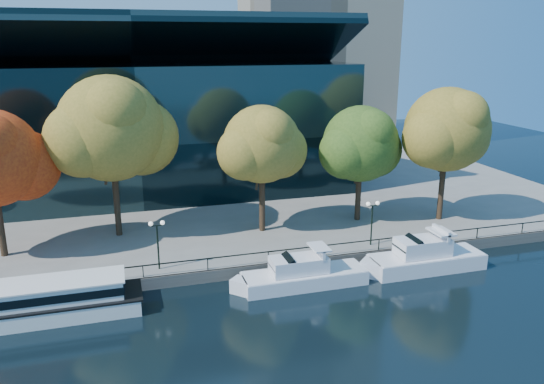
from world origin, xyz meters
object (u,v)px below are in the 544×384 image
object	(u,v)px
tree_2	(113,131)
lamp_1	(157,234)
tree_5	(449,131)
cruiser_far	(422,257)
cruiser_near	(299,274)
lamp_2	(372,213)
tour_boat	(22,302)
tree_3	(264,146)
tree_4	(362,145)

from	to	relation	value
tree_2	lamp_1	xyz separation A→B (m)	(2.76, -8.82, -6.84)
tree_2	tree_5	size ratio (longest dim) A/B	1.11
cruiser_far	tree_2	xyz separation A→B (m)	(-23.97, 12.92, 9.69)
cruiser_near	lamp_2	distance (m)	9.59
cruiser_far	tree_5	distance (m)	14.44
tree_2	tree_5	bearing A→B (deg)	-7.79
lamp_1	cruiser_far	bearing A→B (deg)	-10.93
tour_boat	cruiser_near	distance (m)	19.96
lamp_2	cruiser_far	bearing A→B (deg)	-56.91
tree_3	lamp_1	bearing A→B (deg)	-148.79
cruiser_far	tree_2	bearing A→B (deg)	151.69
tree_4	lamp_1	xyz separation A→B (m)	(-20.54, -6.69, -4.66)
tree_4	tree_5	world-z (taller)	tree_5
tree_3	lamp_1	distance (m)	13.23
tour_boat	tree_5	size ratio (longest dim) A/B	1.25
cruiser_far	tree_3	world-z (taller)	tree_3
lamp_1	lamp_2	world-z (taller)	same
lamp_1	tree_5	bearing A→B (deg)	8.95
cruiser_far	tree_4	xyz separation A→B (m)	(-0.68, 10.79, 7.50)
cruiser_far	lamp_2	xyz separation A→B (m)	(-2.67, 4.10, 2.85)
tour_boat	tree_4	xyz separation A→B (m)	(30.09, 10.43, 7.30)
tour_boat	cruiser_near	size ratio (longest dim) A/B	1.53
tree_4	tree_3	bearing A→B (deg)	-177.77
cruiser_far	tree_2	size ratio (longest dim) A/B	0.74
cruiser_near	lamp_2	world-z (taller)	lamp_2
tree_5	lamp_1	distance (m)	29.64
cruiser_near	lamp_1	bearing A→B (deg)	158.59
cruiser_far	tree_5	size ratio (longest dim) A/B	0.82
cruiser_far	tour_boat	bearing A→B (deg)	179.32
tour_boat	cruiser_near	xyz separation A→B (m)	(19.95, -0.34, -0.36)
tree_3	lamp_1	xyz separation A→B (m)	(-10.40, -6.30, -5.23)
tree_5	lamp_2	distance (m)	12.62
cruiser_near	cruiser_far	world-z (taller)	cruiser_far
cruiser_near	tree_3	bearing A→B (deg)	90.02
tree_4	lamp_2	size ratio (longest dim) A/B	2.87
tree_5	tree_2	bearing A→B (deg)	172.21
cruiser_far	tree_3	xyz separation A→B (m)	(-10.82, 10.40, 8.08)
cruiser_far	tree_4	bearing A→B (deg)	93.60
cruiser_near	tour_boat	bearing A→B (deg)	179.02
cruiser_near	tree_5	xyz separation A→B (m)	(18.27, 8.59, 9.02)
tree_4	tree_5	distance (m)	8.53
tree_4	lamp_1	world-z (taller)	tree_4
cruiser_far	lamp_1	xyz separation A→B (m)	(-21.21, 4.10, 2.85)
tree_4	lamp_2	xyz separation A→B (m)	(-1.99, -6.69, -4.66)
tree_3	tree_5	distance (m)	18.37
tour_boat	lamp_1	xyz separation A→B (m)	(9.55, 3.73, 2.64)
tree_4	lamp_2	world-z (taller)	tree_4
tree_3	lamp_2	world-z (taller)	tree_3
cruiser_far	tree_3	size ratio (longest dim) A/B	0.91
tree_4	tree_5	bearing A→B (deg)	-14.98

